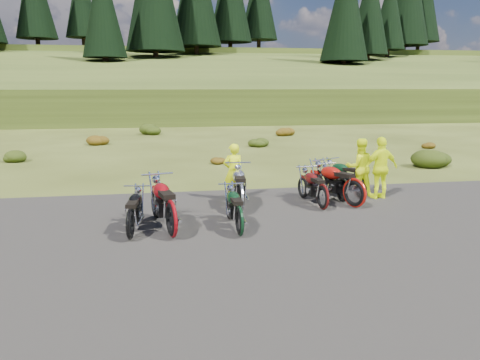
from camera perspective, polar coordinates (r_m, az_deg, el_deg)
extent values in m
plane|color=#363D14|center=(11.15, 4.78, -5.69)|extent=(300.00, 300.00, 0.00)
cube|color=black|center=(9.33, 7.85, -9.23)|extent=(20.00, 12.00, 0.04)
cube|color=#344316|center=(120.39, -8.47, 9.78)|extent=(300.00, 90.00, 9.17)
cylinder|color=black|center=(81.64, -23.39, 14.91)|extent=(0.70, 0.70, 2.20)
cylinder|color=black|center=(86.48, -18.48, 15.53)|extent=(0.70, 0.70, 2.20)
cylinder|color=black|center=(60.69, -16.03, 13.30)|extent=(0.70, 0.70, 2.20)
cone|color=black|center=(61.35, -16.41, 19.75)|extent=(5.28, 5.28, 12.00)
cylinder|color=black|center=(66.41, -10.21, 14.40)|extent=(0.70, 0.70, 2.20)
cylinder|color=black|center=(72.70, -5.31, 15.20)|extent=(0.70, 0.70, 2.20)
cylinder|color=black|center=(79.41, -1.18, 15.79)|extent=(0.70, 0.70, 2.20)
cylinder|color=black|center=(86.43, 2.30, 16.09)|extent=(0.70, 0.70, 2.20)
cylinder|color=black|center=(63.91, 12.46, 13.18)|extent=(0.70, 0.70, 2.20)
cone|color=black|center=(64.66, 12.78, 20.19)|extent=(6.16, 6.16, 14.00)
cylinder|color=black|center=(71.83, 15.24, 13.79)|extent=(0.70, 0.70, 2.20)
cone|color=black|center=(72.55, 15.57, 19.63)|extent=(5.72, 5.72, 13.00)
cylinder|color=black|center=(79.88, 17.48, 14.25)|extent=(0.70, 0.70, 2.20)
cone|color=black|center=(80.57, 17.79, 19.15)|extent=(5.28, 5.28, 12.00)
cylinder|color=black|center=(88.03, 19.31, 14.62)|extent=(0.70, 0.70, 2.20)
cylinder|color=black|center=(96.25, 20.83, 14.91)|extent=(0.70, 0.70, 2.20)
ellipsoid|color=#21340D|center=(22.74, -25.95, 2.79)|extent=(1.03, 1.03, 0.61)
ellipsoid|color=#67370C|center=(27.30, -17.03, 4.87)|extent=(1.30, 1.30, 0.77)
ellipsoid|color=#21340D|center=(32.34, -10.74, 6.26)|extent=(1.56, 1.56, 0.92)
ellipsoid|color=#67370C|center=(19.88, -2.91, 2.61)|extent=(0.77, 0.77, 0.45)
ellipsoid|color=#21340D|center=(25.53, 2.17, 4.76)|extent=(1.03, 1.03, 0.61)
ellipsoid|color=#67370C|center=(31.32, 5.41, 6.10)|extent=(1.30, 1.30, 0.77)
ellipsoid|color=#21340D|center=(20.78, 22.43, 2.80)|extent=(1.56, 1.56, 0.92)
ellipsoid|color=#67370C|center=(26.80, 21.72, 4.11)|extent=(0.77, 0.77, 0.45)
imported|color=#D7E90C|center=(13.45, -0.81, 0.90)|extent=(0.64, 0.47, 1.63)
imported|color=#D7E90C|center=(14.40, 14.33, 1.42)|extent=(0.87, 0.69, 1.72)
imported|color=#D7E90C|center=(14.18, 16.80, 1.31)|extent=(1.11, 0.58, 1.81)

